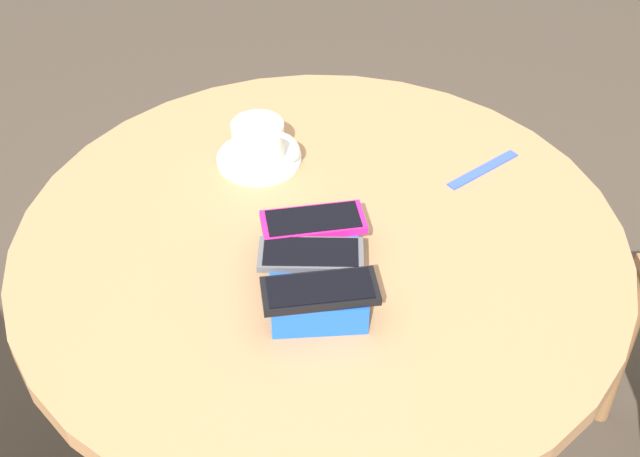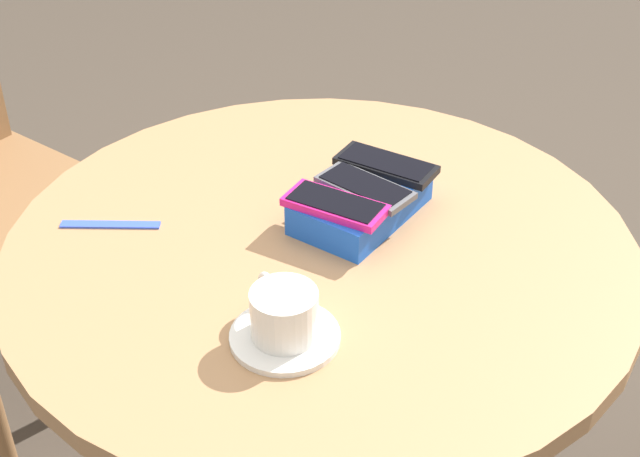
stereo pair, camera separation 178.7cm
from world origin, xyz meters
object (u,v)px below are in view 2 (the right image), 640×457
(round_table, at_px, (320,315))
(phone_black, at_px, (386,165))
(lanyard_strap, at_px, (110,225))
(coffee_cup, at_px, (283,312))
(phone_magenta, at_px, (335,205))
(phone_gray, at_px, (364,187))
(phone_box, at_px, (361,203))
(saucer, at_px, (285,337))

(round_table, distance_m, phone_black, 0.24)
(lanyard_strap, bearing_deg, phone_black, 148.98)
(coffee_cup, bearing_deg, phone_magenta, -149.52)
(phone_black, xyz_separation_m, coffee_cup, (0.31, 0.14, -0.01))
(round_table, xyz_separation_m, phone_black, (-0.15, -0.02, 0.18))
(round_table, bearing_deg, phone_gray, -179.24)
(phone_box, relative_size, phone_black, 1.40)
(phone_black, xyz_separation_m, phone_magenta, (0.13, 0.03, 0.00))
(phone_magenta, bearing_deg, lanyard_strap, -47.36)
(phone_box, height_order, phone_black, phone_black)
(round_table, xyz_separation_m, coffee_cup, (0.16, 0.12, 0.17))
(phone_black, relative_size, phone_magenta, 1.03)
(phone_magenta, bearing_deg, saucer, 30.94)
(coffee_cup, distance_m, lanyard_strap, 0.34)
(phone_gray, relative_size, lanyard_strap, 1.03)
(phone_box, bearing_deg, phone_gray, 111.33)
(round_table, distance_m, coffee_cup, 0.26)
(round_table, xyz_separation_m, lanyard_strap, (0.19, -0.22, 0.13))
(phone_black, distance_m, coffee_cup, 0.34)
(round_table, xyz_separation_m, phone_magenta, (-0.02, 0.01, 0.18))
(saucer, distance_m, lanyard_strap, 0.34)
(phone_gray, bearing_deg, phone_black, -162.67)
(phone_black, bearing_deg, coffee_cup, 23.65)
(saucer, relative_size, lanyard_strap, 0.95)
(round_table, distance_m, lanyard_strap, 0.32)
(phone_gray, bearing_deg, round_table, 0.76)
(round_table, bearing_deg, lanyard_strap, -49.76)
(phone_black, relative_size, coffee_cup, 1.44)
(phone_magenta, height_order, coffee_cup, coffee_cup)
(phone_box, height_order, phone_magenta, phone_magenta)
(phone_gray, bearing_deg, lanyard_strap, -39.15)
(round_table, relative_size, lanyard_strap, 6.23)
(lanyard_strap, bearing_deg, coffee_cup, 94.28)
(phone_magenta, bearing_deg, coffee_cup, 30.48)
(round_table, bearing_deg, phone_black, -171.91)
(lanyard_strap, bearing_deg, saucer, 94.14)
(phone_box, xyz_separation_m, phone_magenta, (0.06, 0.01, 0.03))
(phone_black, distance_m, lanyard_strap, 0.40)
(phone_magenta, bearing_deg, phone_box, -169.23)
(phone_gray, xyz_separation_m, coffee_cup, (0.25, 0.12, -0.01))
(coffee_cup, bearing_deg, phone_box, -153.84)
(phone_black, bearing_deg, saucer, 23.98)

